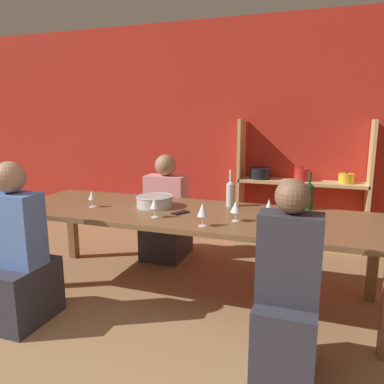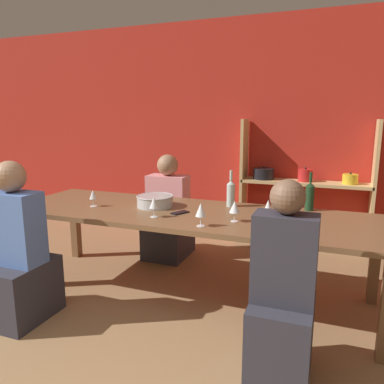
{
  "view_description": "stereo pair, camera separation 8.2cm",
  "coord_description": "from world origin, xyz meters",
  "px_view_note": "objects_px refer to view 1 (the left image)",
  "views": [
    {
      "loc": [
        1.14,
        -0.88,
        1.53
      ],
      "look_at": [
        0.1,
        2.07,
        0.89
      ],
      "focal_mm": 35.0,
      "sensor_mm": 36.0,
      "label": 1
    },
    {
      "loc": [
        1.21,
        -0.85,
        1.53
      ],
      "look_at": [
        0.1,
        2.07,
        0.89
      ],
      "focal_mm": 35.0,
      "sensor_mm": 36.0,
      "label": 2
    }
  ],
  "objects_px": {
    "cell_phone": "(180,213)",
    "wine_glass_white_a": "(292,217)",
    "shelf_unit": "(296,197)",
    "mixing_bowl": "(155,201)",
    "wine_glass_white_c": "(236,207)",
    "wine_glass_empty_b": "(269,206)",
    "wine_bottle_green": "(309,195)",
    "person_far_a": "(166,220)",
    "wine_bottle_dark": "(230,192)",
    "person_near_b": "(18,264)",
    "dining_table": "(188,220)",
    "person_near_a": "(287,308)",
    "wine_glass_red_a": "(203,210)",
    "wine_glass_white_b": "(92,196)",
    "wine_glass_empty_a": "(155,203)"
  },
  "relations": [
    {
      "from": "cell_phone",
      "to": "wine_glass_white_a",
      "type": "bearing_deg",
      "value": -18.73
    },
    {
      "from": "shelf_unit",
      "to": "mixing_bowl",
      "type": "relative_size",
      "value": 4.55
    },
    {
      "from": "wine_glass_white_a",
      "to": "wine_glass_white_c",
      "type": "height_order",
      "value": "wine_glass_white_a"
    },
    {
      "from": "mixing_bowl",
      "to": "wine_glass_empty_b",
      "type": "xyz_separation_m",
      "value": [
        1.01,
        -0.09,
        0.06
      ]
    },
    {
      "from": "wine_bottle_green",
      "to": "person_far_a",
      "type": "distance_m",
      "value": 1.6
    },
    {
      "from": "wine_bottle_dark",
      "to": "person_near_b",
      "type": "distance_m",
      "value": 1.8
    },
    {
      "from": "wine_glass_empty_b",
      "to": "person_near_b",
      "type": "bearing_deg",
      "value": -155.44
    },
    {
      "from": "shelf_unit",
      "to": "wine_bottle_green",
      "type": "relative_size",
      "value": 4.6
    },
    {
      "from": "dining_table",
      "to": "person_near_a",
      "type": "relative_size",
      "value": 2.61
    },
    {
      "from": "cell_phone",
      "to": "person_near_a",
      "type": "distance_m",
      "value": 1.23
    },
    {
      "from": "wine_glass_white_a",
      "to": "cell_phone",
      "type": "relative_size",
      "value": 1.08
    },
    {
      "from": "cell_phone",
      "to": "mixing_bowl",
      "type": "bearing_deg",
      "value": 155.16
    },
    {
      "from": "wine_glass_red_a",
      "to": "person_near_a",
      "type": "relative_size",
      "value": 0.14
    },
    {
      "from": "wine_glass_empty_b",
      "to": "wine_glass_white_c",
      "type": "bearing_deg",
      "value": -151.69
    },
    {
      "from": "person_near_a",
      "to": "wine_glass_white_a",
      "type": "bearing_deg",
      "value": 93.82
    },
    {
      "from": "wine_glass_red_a",
      "to": "person_near_b",
      "type": "distance_m",
      "value": 1.43
    },
    {
      "from": "wine_glass_white_b",
      "to": "cell_phone",
      "type": "distance_m",
      "value": 0.82
    },
    {
      "from": "wine_bottle_dark",
      "to": "person_far_a",
      "type": "distance_m",
      "value": 1.06
    },
    {
      "from": "wine_bottle_dark",
      "to": "person_near_a",
      "type": "xyz_separation_m",
      "value": [
        0.61,
        -1.13,
        -0.42
      ]
    },
    {
      "from": "person_near_b",
      "to": "wine_bottle_green",
      "type": "bearing_deg",
      "value": 31.63
    },
    {
      "from": "wine_glass_empty_b",
      "to": "person_far_a",
      "type": "bearing_deg",
      "value": 145.93
    },
    {
      "from": "wine_glass_red_a",
      "to": "cell_phone",
      "type": "xyz_separation_m",
      "value": [
        -0.28,
        0.29,
        -0.11
      ]
    },
    {
      "from": "wine_glass_empty_a",
      "to": "person_near_b",
      "type": "height_order",
      "value": "person_near_b"
    },
    {
      "from": "wine_glass_empty_a",
      "to": "person_near_b",
      "type": "distance_m",
      "value": 1.11
    },
    {
      "from": "wine_glass_white_b",
      "to": "person_near_a",
      "type": "relative_size",
      "value": 0.12
    },
    {
      "from": "wine_glass_white_b",
      "to": "person_near_b",
      "type": "height_order",
      "value": "person_near_b"
    },
    {
      "from": "wine_glass_white_a",
      "to": "person_far_a",
      "type": "distance_m",
      "value": 1.89
    },
    {
      "from": "mixing_bowl",
      "to": "wine_glass_white_a",
      "type": "height_order",
      "value": "wine_glass_white_a"
    },
    {
      "from": "wine_bottle_dark",
      "to": "person_near_b",
      "type": "bearing_deg",
      "value": -139.88
    },
    {
      "from": "person_far_a",
      "to": "wine_glass_empty_a",
      "type": "bearing_deg",
      "value": 108.7
    },
    {
      "from": "wine_bottle_dark",
      "to": "wine_glass_red_a",
      "type": "bearing_deg",
      "value": -93.77
    },
    {
      "from": "wine_glass_white_b",
      "to": "wine_glass_red_a",
      "type": "bearing_deg",
      "value": -12.25
    },
    {
      "from": "wine_glass_empty_b",
      "to": "person_near_a",
      "type": "height_order",
      "value": "person_near_a"
    },
    {
      "from": "wine_glass_white_a",
      "to": "person_near_a",
      "type": "distance_m",
      "value": 0.61
    },
    {
      "from": "wine_glass_white_c",
      "to": "person_near_b",
      "type": "xyz_separation_m",
      "value": [
        -1.49,
        -0.66,
        -0.4
      ]
    },
    {
      "from": "wine_glass_white_a",
      "to": "wine_glass_white_b",
      "type": "bearing_deg",
      "value": 171.49
    },
    {
      "from": "wine_bottle_green",
      "to": "cell_phone",
      "type": "xyz_separation_m",
      "value": [
        -0.99,
        -0.48,
        -0.12
      ]
    },
    {
      "from": "cell_phone",
      "to": "person_near_a",
      "type": "bearing_deg",
      "value": -38.51
    },
    {
      "from": "wine_glass_empty_a",
      "to": "wine_glass_empty_b",
      "type": "relative_size",
      "value": 1.01
    },
    {
      "from": "person_near_a",
      "to": "dining_table",
      "type": "bearing_deg",
      "value": 137.74
    },
    {
      "from": "person_near_a",
      "to": "person_far_a",
      "type": "bearing_deg",
      "value": 131.8
    },
    {
      "from": "wine_glass_white_b",
      "to": "person_far_a",
      "type": "distance_m",
      "value": 1.06
    },
    {
      "from": "wine_bottle_green",
      "to": "wine_glass_empty_b",
      "type": "bearing_deg",
      "value": -121.83
    },
    {
      "from": "shelf_unit",
      "to": "wine_glass_red_a",
      "type": "height_order",
      "value": "shelf_unit"
    },
    {
      "from": "wine_glass_white_a",
      "to": "wine_glass_empty_a",
      "type": "xyz_separation_m",
      "value": [
        -1.05,
        0.12,
        -0.01
      ]
    },
    {
      "from": "shelf_unit",
      "to": "wine_bottle_green",
      "type": "bearing_deg",
      "value": -81.93
    },
    {
      "from": "wine_glass_white_c",
      "to": "person_far_a",
      "type": "bearing_deg",
      "value": 136.11
    },
    {
      "from": "wine_bottle_dark",
      "to": "person_near_b",
      "type": "height_order",
      "value": "person_near_b"
    },
    {
      "from": "dining_table",
      "to": "wine_glass_white_c",
      "type": "height_order",
      "value": "wine_glass_white_c"
    },
    {
      "from": "wine_glass_white_b",
      "to": "wine_glass_white_a",
      "type": "bearing_deg",
      "value": -8.51
    }
  ]
}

